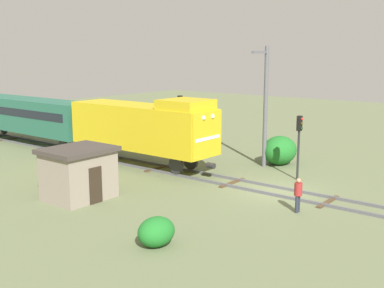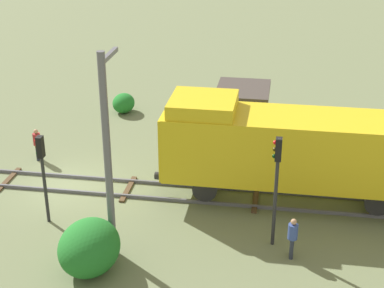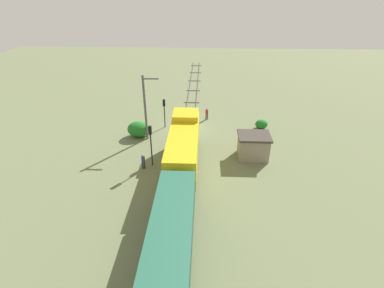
% 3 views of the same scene
% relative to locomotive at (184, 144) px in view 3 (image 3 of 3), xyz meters
% --- Properties ---
extents(ground_plane, '(106.73, 106.73, 0.00)m').
position_rel_locomotive_xyz_m(ground_plane, '(0.00, -10.13, -2.77)').
color(ground_plane, '#66704C').
extents(railway_track, '(2.40, 71.15, 0.16)m').
position_rel_locomotive_xyz_m(railway_track, '(0.00, -10.13, -2.70)').
color(railway_track, '#595960').
rests_on(railway_track, ground).
extents(locomotive, '(2.90, 11.60, 4.60)m').
position_rel_locomotive_xyz_m(locomotive, '(0.00, 0.00, 0.00)').
color(locomotive, gold).
rests_on(locomotive, railway_track).
extents(passenger_car_leading, '(2.84, 14.00, 3.66)m').
position_rel_locomotive_xyz_m(passenger_car_leading, '(0.00, 13.34, -0.25)').
color(passenger_car_leading, '#26604C').
rests_on(passenger_car_leading, railway_track).
extents(traffic_signal_near, '(0.32, 0.34, 3.91)m').
position_rel_locomotive_xyz_m(traffic_signal_near, '(3.20, -9.79, -0.04)').
color(traffic_signal_near, '#262628').
rests_on(traffic_signal_near, ground).
extents(traffic_signal_mid, '(0.32, 0.34, 4.60)m').
position_rel_locomotive_xyz_m(traffic_signal_mid, '(3.40, -0.37, 0.40)').
color(traffic_signal_mid, '#262628').
rests_on(traffic_signal_mid, ground).
extents(worker_near_track, '(0.38, 0.38, 1.70)m').
position_rel_locomotive_xyz_m(worker_near_track, '(-2.40, -12.55, -1.78)').
color(worker_near_track, '#262B38').
rests_on(worker_near_track, ground).
extents(worker_by_signal, '(0.38, 0.38, 1.70)m').
position_rel_locomotive_xyz_m(worker_by_signal, '(4.20, 0.38, -1.78)').
color(worker_by_signal, '#262B38').
rests_on(worker_by_signal, ground).
extents(catenary_mast, '(1.94, 0.28, 8.03)m').
position_rel_locomotive_xyz_m(catenary_mast, '(4.94, -6.42, 1.49)').
color(catenary_mast, '#595960').
rests_on(catenary_mast, ground).
extents(relay_hut, '(3.50, 2.90, 2.74)m').
position_rel_locomotive_xyz_m(relay_hut, '(-7.50, -2.51, -1.38)').
color(relay_hut, gray).
rests_on(relay_hut, ground).
extents(bush_near, '(2.72, 2.23, 1.98)m').
position_rel_locomotive_xyz_m(bush_near, '(6.18, -6.95, -1.78)').
color(bush_near, '#206E26').
rests_on(bush_near, ground).
extents(bush_mid, '(1.64, 1.34, 1.19)m').
position_rel_locomotive_xyz_m(bush_mid, '(-9.67, -10.00, -2.18)').
color(bush_mid, '#1E7026').
rests_on(bush_mid, ground).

